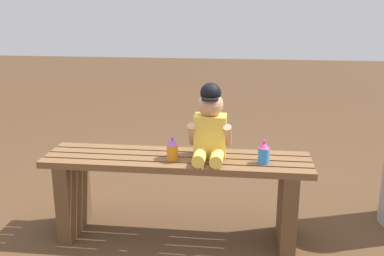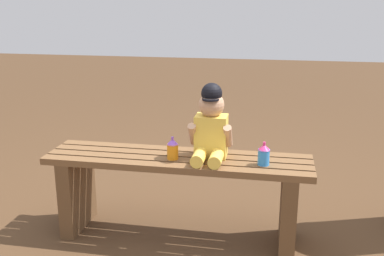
% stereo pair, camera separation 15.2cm
% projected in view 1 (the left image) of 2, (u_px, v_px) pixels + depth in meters
% --- Properties ---
extents(ground_plane, '(16.00, 16.00, 0.00)m').
position_uv_depth(ground_plane, '(178.00, 236.00, 2.58)').
color(ground_plane, '#4C331E').
extents(park_bench, '(1.45, 0.34, 0.48)m').
position_uv_depth(park_bench, '(177.00, 185.00, 2.49)').
color(park_bench, brown).
rests_on(park_bench, ground_plane).
extents(child_figure, '(0.23, 0.27, 0.40)m').
position_uv_depth(child_figure, '(210.00, 126.00, 2.40)').
color(child_figure, '#F2C64C').
rests_on(child_figure, park_bench).
extents(sippy_cup_left, '(0.06, 0.06, 0.12)m').
position_uv_depth(sippy_cup_left, '(172.00, 149.00, 2.39)').
color(sippy_cup_left, orange).
rests_on(sippy_cup_left, park_bench).
extents(sippy_cup_right, '(0.06, 0.06, 0.12)m').
position_uv_depth(sippy_cup_right, '(264.00, 153.00, 2.34)').
color(sippy_cup_right, '#338CE5').
rests_on(sippy_cup_right, park_bench).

